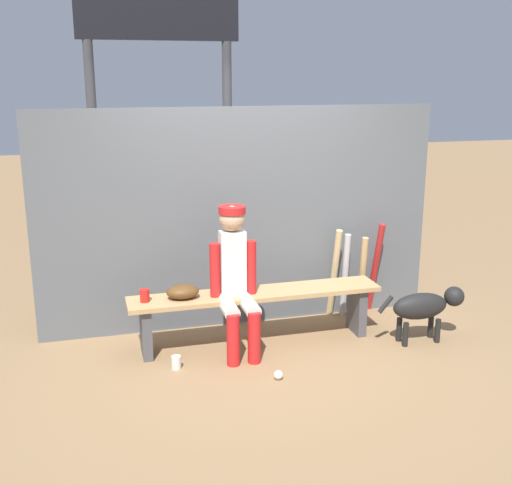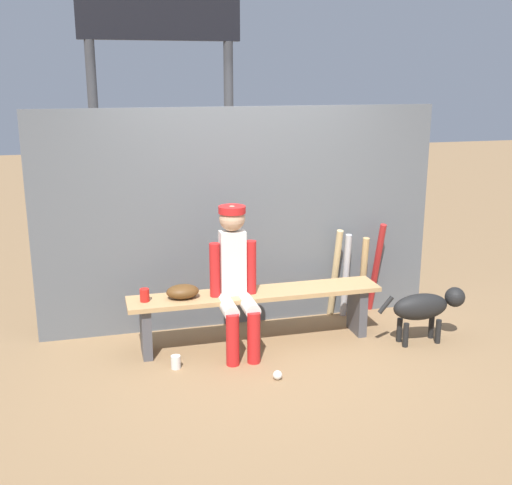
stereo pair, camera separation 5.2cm
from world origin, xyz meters
name	(u,v)px [view 1 (the left image)]	position (x,y,z in m)	size (l,w,h in m)	color
ground_plane	(256,343)	(0.00, 0.00, 0.00)	(30.00, 30.00, 0.00)	olive
chainlink_fence	(241,219)	(0.00, 0.52, 1.03)	(3.79, 0.03, 2.06)	#595E63
dugout_bench	(256,304)	(0.00, 0.00, 0.37)	(2.25, 0.36, 0.49)	tan
player_seated	(236,275)	(-0.21, -0.11, 0.69)	(0.41, 0.55, 1.27)	silver
baseball_glove	(183,292)	(-0.65, 0.00, 0.55)	(0.28, 0.20, 0.12)	#593819
bat_wood_natural	(334,273)	(0.91, 0.42, 0.45)	(0.06, 0.06, 0.91)	tan
bat_aluminum_silver	(345,275)	(1.02, 0.40, 0.43)	(0.06, 0.06, 0.85)	#B7B7BC
bat_wood_tan	(362,277)	(1.18, 0.35, 0.41)	(0.06, 0.06, 0.82)	tan
bat_aluminum_red	(375,267)	(1.36, 0.44, 0.47)	(0.06, 0.06, 0.94)	#B22323
baseball	(278,375)	(-0.01, -0.73, 0.04)	(0.07, 0.07, 0.07)	white
cup_on_ground	(176,362)	(-0.77, -0.33, 0.06)	(0.08, 0.08, 0.11)	silver
cup_on_bench	(145,296)	(-0.97, 0.01, 0.54)	(0.08, 0.08, 0.11)	red
scoreboard	(164,42)	(-0.52, 1.61, 2.66)	(1.91, 0.27, 3.84)	#3F3F42
dog	(426,306)	(1.48, -0.36, 0.34)	(0.84, 0.20, 0.49)	black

